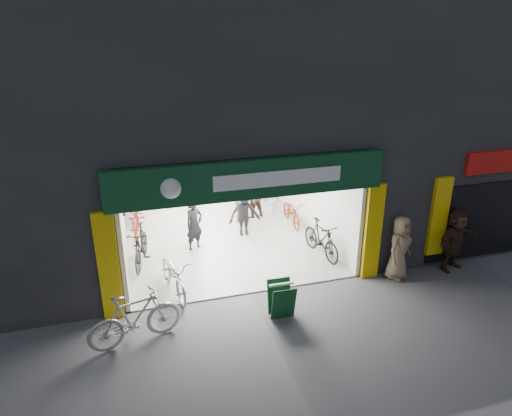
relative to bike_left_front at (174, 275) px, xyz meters
name	(u,v)px	position (x,y,z in m)	size (l,w,h in m)	color
ground	(251,294)	(1.80, -0.60, -0.51)	(60.00, 60.00, 0.00)	#56565B
building	(235,91)	(2.71, 4.39, 3.81)	(17.00, 10.27, 8.00)	#232326
bike_left_front	(174,275)	(0.00, 0.00, 0.00)	(0.68, 1.94, 1.02)	#ACACB0
bike_left_midfront	(141,246)	(-0.70, 1.73, 0.06)	(0.53, 1.88, 1.13)	black
bike_left_midback	(137,216)	(-0.70, 4.02, 0.03)	(0.71, 2.05, 1.08)	maroon
bike_left_back	(135,204)	(-0.70, 5.04, 0.07)	(0.55, 1.93, 1.16)	#A9A9AD
bike_right_front	(321,239)	(4.30, 0.79, 0.03)	(0.51, 1.80, 1.08)	black
bike_right_mid	(292,212)	(4.30, 3.18, -0.07)	(0.58, 1.67, 0.88)	maroon
bike_right_back	(267,192)	(4.00, 4.94, 0.08)	(0.55, 1.96, 1.18)	silver
parked_bike	(135,318)	(-1.00, -1.72, 0.08)	(0.56, 1.97, 1.18)	#A5A5A9
customer_a	(194,225)	(0.88, 2.23, 0.29)	(0.58, 0.38, 1.60)	black
customer_b	(252,195)	(3.20, 4.14, 0.33)	(0.81, 0.63, 1.68)	#3B281B
customer_c	(244,213)	(2.53, 2.72, 0.28)	(1.02, 0.59, 1.58)	black
customer_d	(242,200)	(2.72, 3.70, 0.33)	(0.98, 0.41, 1.68)	#998759
pedestrian_near	(399,248)	(5.73, -0.90, 0.36)	(0.85, 0.55, 1.74)	#907253
pedestrian_far	(455,240)	(7.44, -0.90, 0.36)	(1.61, 0.51, 1.74)	#3C251B
sandwich_board	(281,299)	(2.21, -1.72, -0.04)	(0.58, 0.58, 0.85)	#0E3A1A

